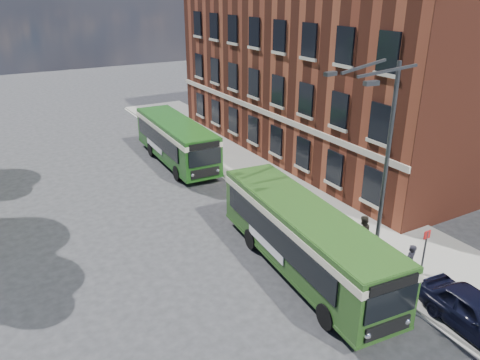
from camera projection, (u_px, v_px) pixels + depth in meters
ground at (254, 272)px, 20.58m from camera, size 120.00×120.00×0.00m
pavement at (282, 180)px, 30.17m from camera, size 6.00×48.00×0.15m
kerb_line at (241, 190)px, 28.80m from camera, size 0.12×48.00×0.01m
brick_office at (334, 56)px, 33.95m from camera, size 12.10×26.00×14.20m
street_lamp at (380, 165)px, 19.36m from camera, size 2.96×2.38×9.00m
bus_stop_sign at (424, 253)px, 19.20m from camera, size 0.35×0.08×2.52m
bus_front at (303, 234)px, 20.01m from camera, size 3.50×11.18×3.02m
bus_rear at (176, 138)px, 32.70m from camera, size 2.90×10.23×3.02m
parked_car at (476, 313)px, 16.61m from camera, size 2.11×4.41×1.45m
pedestrian_a at (409, 263)px, 19.47m from camera, size 0.66×0.49×1.68m
pedestrian_b at (362, 233)px, 21.68m from camera, size 0.89×0.71×1.77m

